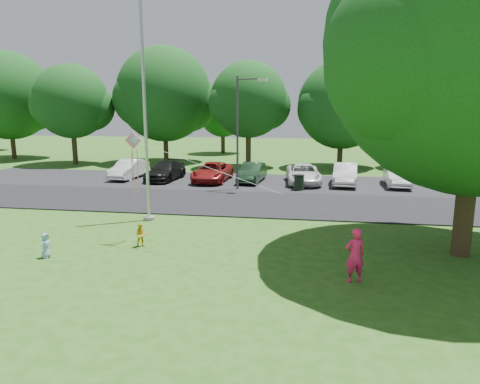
# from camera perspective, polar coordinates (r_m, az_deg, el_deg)

# --- Properties ---
(ground) EXTENTS (120.00, 120.00, 0.00)m
(ground) POSITION_cam_1_polar(r_m,az_deg,el_deg) (13.95, -5.84, -9.50)
(ground) COLOR #265516
(ground) RESTS_ON ground
(park_road) EXTENTS (60.00, 6.00, 0.06)m
(park_road) POSITION_cam_1_polar(r_m,az_deg,el_deg) (22.41, 0.10, -1.46)
(park_road) COLOR black
(park_road) RESTS_ON ground
(parking_strip) EXTENTS (42.00, 7.00, 0.06)m
(parking_strip) POSITION_cam_1_polar(r_m,az_deg,el_deg) (28.73, 2.15, 1.31)
(parking_strip) COLOR black
(parking_strip) RESTS_ON ground
(flagpole) EXTENTS (0.50, 0.50, 10.00)m
(flagpole) POSITION_cam_1_polar(r_m,az_deg,el_deg) (18.94, -12.51, 8.62)
(flagpole) COLOR #B7BABF
(flagpole) RESTS_ON ground
(street_lamp) EXTENTS (1.87, 0.65, 6.75)m
(street_lamp) POSITION_cam_1_polar(r_m,az_deg,el_deg) (25.59, 0.21, 9.19)
(street_lamp) COLOR #3F3F44
(street_lamp) RESTS_ON ground
(trash_can) EXTENTS (0.62, 0.62, 0.98)m
(trash_can) POSITION_cam_1_polar(r_m,az_deg,el_deg) (25.98, 7.88, 1.22)
(trash_can) COLOR black
(trash_can) RESTS_ON ground
(big_tree) EXTENTS (10.19, 9.70, 11.81)m
(big_tree) POSITION_cam_1_polar(r_m,az_deg,el_deg) (15.75, 29.26, 16.32)
(big_tree) COLOR #332316
(big_tree) RESTS_ON ground
(tree_row) EXTENTS (64.35, 11.94, 10.88)m
(tree_row) POSITION_cam_1_polar(r_m,az_deg,el_deg) (36.89, 6.44, 12.26)
(tree_row) COLOR #332316
(tree_row) RESTS_ON ground
(horizon_trees) EXTENTS (77.46, 7.20, 7.02)m
(horizon_trees) POSITION_cam_1_polar(r_m,az_deg,el_deg) (46.49, 10.11, 10.16)
(horizon_trees) COLOR #332316
(horizon_trees) RESTS_ON ground
(parked_cars) EXTENTS (19.72, 4.79, 1.37)m
(parked_cars) POSITION_cam_1_polar(r_m,az_deg,el_deg) (28.52, 1.83, 2.61)
(parked_cars) COLOR silver
(parked_cars) RESTS_ON ground
(woman) EXTENTS (0.67, 0.54, 1.59)m
(woman) POSITION_cam_1_polar(r_m,az_deg,el_deg) (12.67, 15.07, -8.17)
(woman) COLOR #FF2164
(woman) RESTS_ON ground
(child_yellow) EXTENTS (0.52, 0.47, 0.86)m
(child_yellow) POSITION_cam_1_polar(r_m,az_deg,el_deg) (15.79, -13.04, -5.62)
(child_yellow) COLOR yellow
(child_yellow) RESTS_ON ground
(child_blue) EXTENTS (0.33, 0.45, 0.85)m
(child_blue) POSITION_cam_1_polar(r_m,az_deg,el_deg) (15.68, -24.49, -6.50)
(child_blue) COLOR #83A8C9
(child_blue) RESTS_ON ground
(kite) EXTENTS (7.91, 2.88, 2.61)m
(kite) POSITION_cam_1_polar(r_m,az_deg,el_deg) (15.73, -13.34, 4.96)
(kite) COLOR pink
(kite) RESTS_ON ground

